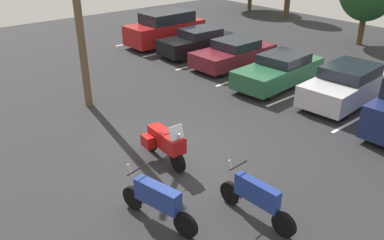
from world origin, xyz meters
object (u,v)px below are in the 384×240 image
at_px(motorcycle_second, 157,200).
at_px(car_silver, 346,85).
at_px(car_green, 279,70).
at_px(motorcycle_third, 256,198).
at_px(motorcycle_touring, 165,142).
at_px(car_black, 198,42).
at_px(car_red, 166,29).
at_px(car_maroon, 234,53).

relative_size(motorcycle_second, car_silver, 0.49).
xyz_separation_m(motorcycle_second, car_green, (-4.05, 9.52, 0.06)).
bearing_deg(motorcycle_third, motorcycle_second, -126.97).
distance_m(motorcycle_touring, car_black, 11.39).
bearing_deg(car_red, car_silver, 1.16).
height_order(car_maroon, car_green, car_green).
bearing_deg(motorcycle_second, car_green, 113.04).
xyz_separation_m(motorcycle_second, car_silver, (-1.12, 10.05, 0.11)).
bearing_deg(motorcycle_third, motorcycle_touring, -178.32).
distance_m(car_black, car_maroon, 2.73).
bearing_deg(car_silver, car_green, -169.74).
bearing_deg(car_red, car_black, 2.24).
relative_size(motorcycle_third, car_silver, 0.49).
bearing_deg(motorcycle_touring, car_maroon, 122.42).
height_order(car_black, car_green, car_black).
relative_size(car_black, car_silver, 0.96).
height_order(motorcycle_third, car_red, car_red).
distance_m(motorcycle_touring, car_silver, 8.35).
bearing_deg(motorcycle_second, motorcycle_third, 53.03).
xyz_separation_m(car_red, car_green, (8.80, -0.29, -0.27)).
xyz_separation_m(motorcycle_touring, car_maroon, (-5.21, 8.21, -0.02)).
bearing_deg(motorcycle_touring, motorcycle_third, 1.68).
bearing_deg(motorcycle_second, car_red, 142.62).
relative_size(motorcycle_third, car_maroon, 0.49).
xyz_separation_m(car_black, car_green, (5.97, -0.40, -0.02)).
height_order(car_black, car_silver, car_silver).
relative_size(motorcycle_second, motorcycle_third, 1.01).
distance_m(motorcycle_second, car_red, 16.17).
height_order(motorcycle_second, car_black, car_black).
bearing_deg(car_black, car_red, -177.76).
relative_size(motorcycle_touring, motorcycle_third, 0.95).
bearing_deg(car_maroon, car_black, -179.16).
relative_size(motorcycle_second, car_red, 0.46).
bearing_deg(car_silver, motorcycle_touring, -96.56).
xyz_separation_m(motorcycle_third, car_silver, (-2.52, 8.19, 0.13)).
relative_size(motorcycle_touring, motorcycle_second, 0.95).
distance_m(motorcycle_third, car_maroon, 11.88).
bearing_deg(motorcycle_second, car_black, 135.27).
height_order(motorcycle_third, car_green, car_green).
relative_size(motorcycle_touring, car_green, 0.45).
bearing_deg(motorcycle_touring, car_red, 143.21).
bearing_deg(car_silver, car_red, -178.84).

